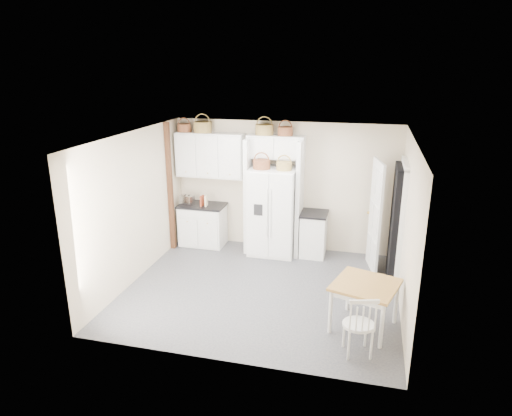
# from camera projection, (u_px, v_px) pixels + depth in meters

# --- Properties ---
(floor) EXTENTS (4.50, 4.50, 0.00)m
(floor) POSITION_uv_depth(u_px,v_px,m) (261.00, 290.00, 7.75)
(floor) COLOR #32333C
(floor) RESTS_ON ground
(ceiling) EXTENTS (4.50, 4.50, 0.00)m
(ceiling) POSITION_uv_depth(u_px,v_px,m) (262.00, 137.00, 6.95)
(ceiling) COLOR white
(ceiling) RESTS_ON wall_back
(wall_back) EXTENTS (4.50, 0.00, 4.50)m
(wall_back) POSITION_uv_depth(u_px,v_px,m) (284.00, 186.00, 9.20)
(wall_back) COLOR beige
(wall_back) RESTS_ON floor
(wall_left) EXTENTS (0.00, 4.00, 4.00)m
(wall_left) POSITION_uv_depth(u_px,v_px,m) (135.00, 207.00, 7.87)
(wall_left) COLOR beige
(wall_left) RESTS_ON floor
(wall_right) EXTENTS (0.00, 4.00, 4.00)m
(wall_right) POSITION_uv_depth(u_px,v_px,m) (407.00, 229.00, 6.83)
(wall_right) COLOR beige
(wall_right) RESTS_ON floor
(refrigerator) EXTENTS (0.90, 0.73, 1.75)m
(refrigerator) POSITION_uv_depth(u_px,v_px,m) (273.00, 211.00, 9.01)
(refrigerator) COLOR white
(refrigerator) RESTS_ON floor
(base_cab_left) EXTENTS (0.91, 0.57, 0.84)m
(base_cab_left) POSITION_uv_depth(u_px,v_px,m) (203.00, 225.00, 9.57)
(base_cab_left) COLOR silver
(base_cab_left) RESTS_ON floor
(base_cab_right) EXTENTS (0.48, 0.58, 0.85)m
(base_cab_right) POSITION_uv_depth(u_px,v_px,m) (313.00, 235.00, 9.03)
(base_cab_right) COLOR silver
(base_cab_right) RESTS_ON floor
(dining_table) EXTENTS (1.06, 1.06, 0.71)m
(dining_table) POSITION_uv_depth(u_px,v_px,m) (364.00, 306.00, 6.54)
(dining_table) COLOR olive
(dining_table) RESTS_ON floor
(windsor_chair) EXTENTS (0.51, 0.48, 0.86)m
(windsor_chair) POSITION_uv_depth(u_px,v_px,m) (358.00, 325.00, 5.94)
(windsor_chair) COLOR silver
(windsor_chair) RESTS_ON floor
(counter_left) EXTENTS (0.95, 0.61, 0.04)m
(counter_left) POSITION_uv_depth(u_px,v_px,m) (202.00, 205.00, 9.44)
(counter_left) COLOR black
(counter_left) RESTS_ON base_cab_left
(counter_right) EXTENTS (0.52, 0.62, 0.04)m
(counter_right) POSITION_uv_depth(u_px,v_px,m) (314.00, 214.00, 8.90)
(counter_right) COLOR black
(counter_right) RESTS_ON base_cab_right
(toaster) EXTENTS (0.32, 0.24, 0.20)m
(toaster) POSITION_uv_depth(u_px,v_px,m) (187.00, 200.00, 9.41)
(toaster) COLOR silver
(toaster) RESTS_ON counter_left
(cookbook_red) EXTENTS (0.05, 0.15, 0.22)m
(cookbook_red) POSITION_uv_depth(u_px,v_px,m) (202.00, 201.00, 9.32)
(cookbook_red) COLOR #943920
(cookbook_red) RESTS_ON counter_left
(cookbook_cream) EXTENTS (0.04, 0.15, 0.22)m
(cookbook_cream) POSITION_uv_depth(u_px,v_px,m) (206.00, 201.00, 9.30)
(cookbook_cream) COLOR #F7E5B4
(cookbook_cream) RESTS_ON counter_left
(basket_upper_a) EXTENTS (0.28, 0.28, 0.16)m
(basket_upper_a) POSITION_uv_depth(u_px,v_px,m) (184.00, 128.00, 9.17)
(basket_upper_a) COLOR maroon
(basket_upper_a) RESTS_ON upper_cabinet
(basket_upper_b) EXTENTS (0.36, 0.36, 0.21)m
(basket_upper_b) POSITION_uv_depth(u_px,v_px,m) (203.00, 127.00, 9.07)
(basket_upper_b) COLOR olive
(basket_upper_b) RESTS_ON upper_cabinet
(basket_bridge_a) EXTENTS (0.35, 0.35, 0.20)m
(basket_bridge_a) POSITION_uv_depth(u_px,v_px,m) (264.00, 130.00, 8.78)
(basket_bridge_a) COLOR olive
(basket_bridge_a) RESTS_ON bridge_cabinet
(basket_bridge_b) EXTENTS (0.29, 0.29, 0.17)m
(basket_bridge_b) POSITION_uv_depth(u_px,v_px,m) (285.00, 131.00, 8.69)
(basket_bridge_b) COLOR maroon
(basket_bridge_b) RESTS_ON bridge_cabinet
(basket_fridge_a) EXTENTS (0.33, 0.33, 0.17)m
(basket_fridge_a) POSITION_uv_depth(u_px,v_px,m) (262.00, 164.00, 8.68)
(basket_fridge_a) COLOR maroon
(basket_fridge_a) RESTS_ON refrigerator
(basket_fridge_b) EXTENTS (0.29, 0.29, 0.16)m
(basket_fridge_b) POSITION_uv_depth(u_px,v_px,m) (284.00, 166.00, 8.58)
(basket_fridge_b) COLOR olive
(basket_fridge_b) RESTS_ON refrigerator
(upper_cabinet) EXTENTS (1.40, 0.34, 0.90)m
(upper_cabinet) POSITION_uv_depth(u_px,v_px,m) (210.00, 155.00, 9.20)
(upper_cabinet) COLOR silver
(upper_cabinet) RESTS_ON wall_back
(bridge_cabinet) EXTENTS (1.12, 0.34, 0.45)m
(bridge_cabinet) POSITION_uv_depth(u_px,v_px,m) (276.00, 147.00, 8.82)
(bridge_cabinet) COLOR silver
(bridge_cabinet) RESTS_ON wall_back
(fridge_panel_left) EXTENTS (0.08, 0.60, 2.30)m
(fridge_panel_left) POSITION_uv_depth(u_px,v_px,m) (249.00, 195.00, 9.12)
(fridge_panel_left) COLOR silver
(fridge_panel_left) RESTS_ON floor
(fridge_panel_right) EXTENTS (0.08, 0.60, 2.30)m
(fridge_panel_right) POSITION_uv_depth(u_px,v_px,m) (300.00, 199.00, 8.88)
(fridge_panel_right) COLOR silver
(fridge_panel_right) RESTS_ON floor
(trim_post) EXTENTS (0.09, 0.09, 2.60)m
(trim_post) POSITION_uv_depth(u_px,v_px,m) (170.00, 188.00, 9.11)
(trim_post) COLOR #321B0E
(trim_post) RESTS_ON floor
(doorway_void) EXTENTS (0.18, 0.85, 2.05)m
(doorway_void) POSITION_uv_depth(u_px,v_px,m) (397.00, 224.00, 7.86)
(doorway_void) COLOR black
(doorway_void) RESTS_ON floor
(door_slab) EXTENTS (0.21, 0.79, 2.05)m
(door_slab) POSITION_uv_depth(u_px,v_px,m) (375.00, 216.00, 8.25)
(door_slab) COLOR white
(door_slab) RESTS_ON floor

